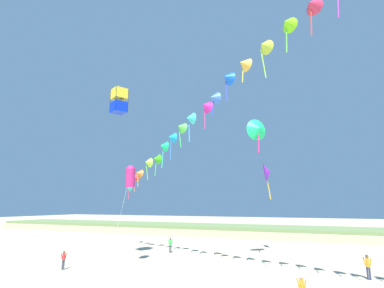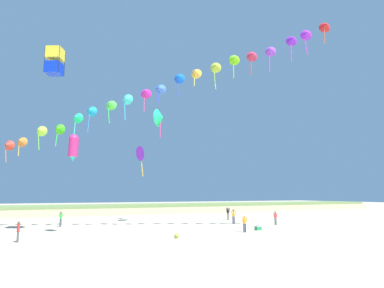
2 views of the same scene
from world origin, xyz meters
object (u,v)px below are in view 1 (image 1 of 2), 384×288
person_near_right (64,259)px  person_far_right (170,244)px  person_near_left (302,288)px  large_kite_high_solo (119,101)px  large_kite_outer_drift (268,172)px  person_far_center (368,265)px  large_kite_mid_trail (258,129)px  large_kite_low_lead (130,177)px

person_near_right → person_far_right: 11.98m
person_near_left → large_kite_high_solo: 22.57m
person_far_right → large_kite_outer_drift: (10.29, 4.36, 7.95)m
person_near_right → large_kite_outer_drift: 22.64m
person_far_center → large_kite_outer_drift: (-8.15, 9.66, 7.90)m
person_near_right → person_far_right: (3.97, 11.30, 0.05)m
person_near_left → person_near_right: (-18.45, 1.87, -0.04)m
person_far_right → large_kite_mid_trail: large_kite_mid_trail is taller
large_kite_high_solo → large_kite_outer_drift: 18.39m
person_near_left → person_far_center: (3.96, 7.87, 0.07)m
person_far_center → large_kite_outer_drift: 14.90m
person_near_left → person_far_right: (-14.48, 13.17, 0.01)m
person_near_right → person_far_center: person_far_center is taller
large_kite_low_lead → large_kite_outer_drift: large_kite_outer_drift is taller
person_near_left → large_kite_outer_drift: bearing=103.4°
person_far_right → large_kite_high_solo: bearing=-104.6°
large_kite_mid_trail → large_kite_outer_drift: 7.13m
person_far_center → person_near_right: bearing=-165.0°
person_near_right → large_kite_low_lead: 8.46m
person_far_right → large_kite_outer_drift: bearing=22.9°
large_kite_low_lead → person_far_right: bearing=89.5°
person_near_left → large_kite_outer_drift: (-4.19, 17.53, 7.97)m
person_far_right → large_kite_high_solo: size_ratio=0.65×
person_far_center → large_kite_outer_drift: size_ratio=0.40×
person_far_right → person_far_center: (18.44, -5.30, 0.06)m
large_kite_low_lead → large_kite_high_solo: large_kite_high_solo is taller
large_kite_low_lead → large_kite_high_solo: bearing=170.5°
person_far_right → large_kite_outer_drift: size_ratio=0.38×
person_near_right → large_kite_outer_drift: (14.27, 15.65, 8.01)m
large_kite_mid_trail → large_kite_high_solo: large_kite_high_solo is taller
large_kite_high_solo → person_near_right: bearing=-118.7°
person_near_right → large_kite_outer_drift: large_kite_outer_drift is taller
large_kite_mid_trail → large_kite_outer_drift: size_ratio=0.84×
person_far_center → large_kite_mid_trail: (-7.93, 3.57, 11.59)m
person_near_left → large_kite_mid_trail: 16.81m
person_far_right → large_kite_outer_drift: 13.72m
large_kite_outer_drift → large_kite_mid_trail: bearing=-88.0°
person_near_right → person_far_center: bearing=15.0°
person_near_left → person_near_right: bearing=174.2°
large_kite_low_lead → large_kite_outer_drift: size_ratio=0.58×
large_kite_low_lead → large_kite_outer_drift: bearing=50.1°
person_far_right → large_kite_low_lead: size_ratio=0.66×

